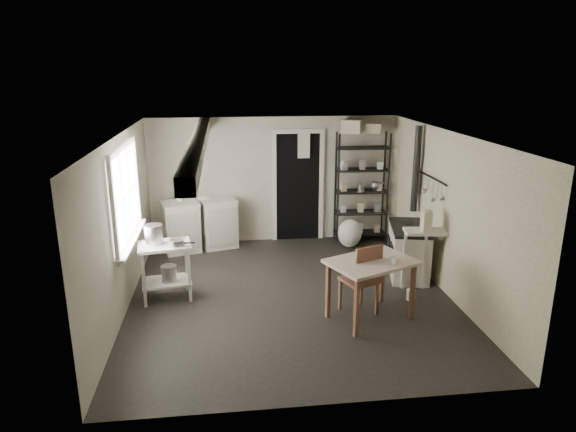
{
  "coord_description": "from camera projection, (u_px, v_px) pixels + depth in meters",
  "views": [
    {
      "loc": [
        -0.86,
        -6.69,
        3.17
      ],
      "look_at": [
        0.0,
        0.3,
        1.1
      ],
      "focal_mm": 32.0,
      "sensor_mm": 36.0,
      "label": 1
    }
  ],
  "objects": [
    {
      "name": "prep_table",
      "position": [
        166.0,
        272.0,
        7.17
      ],
      "size": [
        0.78,
        0.61,
        0.81
      ],
      "primitive_type": null,
      "rotation": [
        0.0,
        0.0,
        0.16
      ],
      "color": "beige",
      "rests_on": "ground"
    },
    {
      "name": "storage_box_b",
      "position": [
        373.0,
        134.0,
        9.15
      ],
      "size": [
        0.33,
        0.32,
        0.17
      ],
      "primitive_type": "cube",
      "rotation": [
        0.0,
        0.0,
        -0.35
      ],
      "color": "beige",
      "rests_on": "shelf_rack"
    },
    {
      "name": "counter_cup",
      "position": [
        179.0,
        198.0,
        8.86
      ],
      "size": [
        0.13,
        0.13,
        0.1
      ],
      "primitive_type": "imported",
      "rotation": [
        0.0,
        0.0,
        0.06
      ],
      "color": "silver",
      "rests_on": "base_cabinets"
    },
    {
      "name": "stove",
      "position": [
        409.0,
        248.0,
        7.97
      ],
      "size": [
        0.76,
        1.11,
        0.79
      ],
      "primitive_type": null,
      "rotation": [
        0.0,
        0.0,
        -0.22
      ],
      "color": "beige",
      "rests_on": "ground"
    },
    {
      "name": "storage_box_a",
      "position": [
        351.0,
        133.0,
        9.12
      ],
      "size": [
        0.43,
        0.41,
        0.24
      ],
      "primitive_type": "cube",
      "rotation": [
        0.0,
        0.0,
        -0.42
      ],
      "color": "beige",
      "rests_on": "shelf_rack"
    },
    {
      "name": "wall_left",
      "position": [
        122.0,
        225.0,
        6.78
      ],
      "size": [
        0.02,
        5.0,
        2.3
      ],
      "primitive_type": "cube",
      "color": "#B2AA98",
      "rests_on": "ground"
    },
    {
      "name": "utensil_rail",
      "position": [
        429.0,
        177.0,
        7.75
      ],
      "size": [
        0.06,
        1.2,
        0.44
      ],
      "primitive_type": null,
      "color": "#A9A9AB",
      "rests_on": "wall_right"
    },
    {
      "name": "table_cup",
      "position": [
        394.0,
        263.0,
        6.37
      ],
      "size": [
        0.11,
        0.11,
        0.09
      ],
      "primitive_type": "imported",
      "rotation": [
        0.0,
        0.0,
        -0.1
      ],
      "color": "silver",
      "rests_on": "work_table"
    },
    {
      "name": "floor_crock",
      "position": [
        411.0,
        295.0,
        7.21
      ],
      "size": [
        0.14,
        0.14,
        0.15
      ],
      "primitive_type": "cylinder",
      "rotation": [
        0.0,
        0.0,
        -0.15
      ],
      "color": "silver",
      "rests_on": "ground"
    },
    {
      "name": "floor",
      "position": [
        291.0,
        295.0,
        7.36
      ],
      "size": [
        5.0,
        5.0,
        0.0
      ],
      "primitive_type": "plane",
      "color": "black",
      "rests_on": "ground"
    },
    {
      "name": "shelf_jar",
      "position": [
        344.0,
        169.0,
        9.28
      ],
      "size": [
        0.11,
        0.11,
        0.2
      ],
      "primitive_type": "imported",
      "rotation": [
        0.0,
        0.0,
        0.25
      ],
      "color": "silver",
      "rests_on": "shelf_rack"
    },
    {
      "name": "mixing_bowl",
      "position": [
        203.0,
        197.0,
        8.96
      ],
      "size": [
        0.41,
        0.41,
        0.08
      ],
      "primitive_type": "imported",
      "rotation": [
        0.0,
        0.0,
        0.42
      ],
      "color": "silver",
      "rests_on": "base_cabinets"
    },
    {
      "name": "wall_front",
      "position": [
        325.0,
        297.0,
        4.66
      ],
      "size": [
        4.5,
        0.02,
        2.3
      ],
      "primitive_type": "cube",
      "color": "#B2AA98",
      "rests_on": "ground"
    },
    {
      "name": "saucepan",
      "position": [
        177.0,
        243.0,
        6.97
      ],
      "size": [
        0.22,
        0.22,
        0.11
      ],
      "primitive_type": "cylinder",
      "rotation": [
        0.0,
        0.0,
        0.15
      ],
      "color": "#A9A9AB",
      "rests_on": "prep_table"
    },
    {
      "name": "shelf_rack",
      "position": [
        361.0,
        191.0,
        9.48
      ],
      "size": [
        0.97,
        0.42,
        2.02
      ],
      "primitive_type": null,
      "rotation": [
        0.0,
        0.0,
        -0.05
      ],
      "color": "black",
      "rests_on": "ground"
    },
    {
      "name": "work_table",
      "position": [
        370.0,
        291.0,
        6.6
      ],
      "size": [
        1.26,
        1.1,
        0.8
      ],
      "primitive_type": null,
      "rotation": [
        0.0,
        0.0,
        0.42
      ],
      "color": "beige",
      "rests_on": "ground"
    },
    {
      "name": "oats_box",
      "position": [
        426.0,
        223.0,
        7.3
      ],
      "size": [
        0.14,
        0.21,
        0.3
      ],
      "primitive_type": "cube",
      "rotation": [
        0.0,
        0.0,
        -0.12
      ],
      "color": "beige",
      "rests_on": "side_ledge"
    },
    {
      "name": "stovepipe",
      "position": [
        416.0,
        169.0,
        8.13
      ],
      "size": [
        0.14,
        0.14,
        1.43
      ],
      "primitive_type": null,
      "rotation": [
        0.0,
        0.0,
        -0.3
      ],
      "color": "black",
      "rests_on": "stove"
    },
    {
      "name": "doorway",
      "position": [
        298.0,
        188.0,
        9.49
      ],
      "size": [
        0.96,
        0.1,
        2.08
      ],
      "primitive_type": null,
      "color": "beige",
      "rests_on": "ground"
    },
    {
      "name": "ceiling_beam",
      "position": [
        198.0,
        144.0,
        6.61
      ],
      "size": [
        0.18,
        5.0,
        0.18
      ],
      "primitive_type": null,
      "color": "beige",
      "rests_on": "ceiling"
    },
    {
      "name": "side_ledge",
      "position": [
        423.0,
        261.0,
        7.49
      ],
      "size": [
        0.62,
        0.38,
        0.9
      ],
      "primitive_type": null,
      "rotation": [
        0.0,
        0.0,
        -0.12
      ],
      "color": "beige",
      "rests_on": "ground"
    },
    {
      "name": "ceiling",
      "position": [
        291.0,
        135.0,
        6.72
      ],
      "size": [
        5.0,
        5.0,
        0.0
      ],
      "primitive_type": "plane",
      "rotation": [
        3.14,
        0.0,
        0.0
      ],
      "color": "silver",
      "rests_on": "wall_back"
    },
    {
      "name": "wall_back",
      "position": [
        273.0,
        180.0,
        9.42
      ],
      "size": [
        4.5,
        0.02,
        2.3
      ],
      "primitive_type": "cube",
      "color": "#B2AA98",
      "rests_on": "ground"
    },
    {
      "name": "window",
      "position": [
        125.0,
        195.0,
        6.87
      ],
      "size": [
        0.12,
        1.76,
        1.28
      ],
      "primitive_type": null,
      "color": "beige",
      "rests_on": "wall_left"
    },
    {
      "name": "base_cabinets",
      "position": [
        200.0,
        224.0,
        9.15
      ],
      "size": [
        1.45,
        0.91,
        0.88
      ],
      "primitive_type": null,
      "rotation": [
        0.0,
        0.0,
        0.26
      ],
      "color": "beige",
      "rests_on": "ground"
    },
    {
      "name": "wallpaper_panel",
      "position": [
        446.0,
        213.0,
        7.3
      ],
      "size": [
        0.01,
        5.0,
        2.3
      ],
      "primitive_type": null,
      "color": "beige",
      "rests_on": "wall_right"
    },
    {
      "name": "flour_sack",
      "position": [
        350.0,
        234.0,
        9.27
      ],
      "size": [
        0.53,
        0.5,
        0.52
      ],
      "primitive_type": "ellipsoid",
      "rotation": [
        0.0,
        0.0,
        -0.37
      ],
      "color": "beige",
      "rests_on": "ground"
    },
    {
      "name": "wall_right",
      "position": [
        447.0,
        213.0,
        7.3
      ],
      "size": [
        0.02,
        5.0,
        2.3
      ],
      "primitive_type": "cube",
      "color": "#B2AA98",
      "rests_on": "ground"
    },
    {
      "name": "stockpot",
      "position": [
        154.0,
        234.0,
        7.05
      ],
      "size": [
        0.31,
        0.31,
        0.27
      ],
      "primitive_type": "cylinder",
      "rotation": [
        0.0,
        0.0,
        0.32
      ],
      "color": "#A9A9AB",
      "rests_on": "prep_table"
    },
    {
      "name": "chair",
      "position": [
        359.0,
        278.0,
        6.73
      ],
      "size": [
        0.54,
        0.55,
        0.99
      ],
      "primitive_type": null,
      "rotation": [
        0.0,
        0.0,
        0.38
      ],
      "color": "brown",
      "rests_on": "ground"
    },
    {
      "name": "bucket",
      "position": [
        169.0,
        273.0,
        7.14
      ],
      "size": [
        0.25,
        0.25,
        0.23
      ],
      "primitive_type": "cylinder",
      "rotation": [
        0.0,
        0.0,
        -0.2
      ],
      "color": "#A9A9AB",
      "rests_on": "prep_table"
    }
  ]
}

